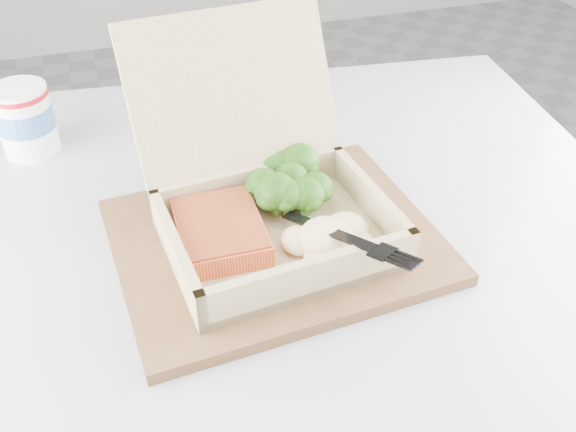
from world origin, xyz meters
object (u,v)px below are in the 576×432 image
object	(u,v)px
takeout_container	(263,184)
paper_cup	(25,118)
serving_tray	(275,241)
cafe_table	(274,383)

from	to	relation	value
takeout_container	paper_cup	size ratio (longest dim) A/B	3.08
takeout_container	paper_cup	world-z (taller)	takeout_container
serving_tray	paper_cup	distance (m)	0.37
serving_tray	paper_cup	world-z (taller)	paper_cup
serving_tray	paper_cup	bearing A→B (deg)	131.71
takeout_container	serving_tray	bearing A→B (deg)	-85.76
takeout_container	cafe_table	bearing A→B (deg)	-103.45
paper_cup	serving_tray	bearing A→B (deg)	-48.29
cafe_table	takeout_container	world-z (taller)	takeout_container
cafe_table	takeout_container	size ratio (longest dim) A/B	3.52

